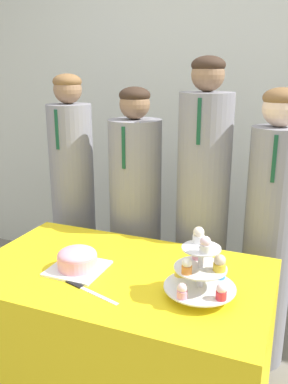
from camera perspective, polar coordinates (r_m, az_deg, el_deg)
wall_back at (r=2.94m, az=8.82°, el=12.64°), size 9.00×0.06×2.70m
table at (r=1.96m, az=-3.24°, el=-20.45°), size 1.27×0.75×0.73m
round_cake at (r=1.78m, az=-9.34°, el=-9.30°), size 0.23×0.23×0.10m
cake_knife at (r=1.65m, az=-8.58°, el=-13.21°), size 0.27×0.10×0.01m
cupcake_stand at (r=1.55m, az=8.01°, el=-10.61°), size 0.27×0.27×0.26m
student_0 at (r=2.54m, az=-9.82°, el=-2.26°), size 0.26×0.27×1.53m
student_1 at (r=2.37m, az=-1.20°, el=-4.48°), size 0.30×0.30×1.47m
student_2 at (r=2.23m, az=8.10°, el=-3.88°), size 0.28×0.28×1.62m
student_3 at (r=2.20m, az=17.08°, el=-6.39°), size 0.26×0.26×1.47m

